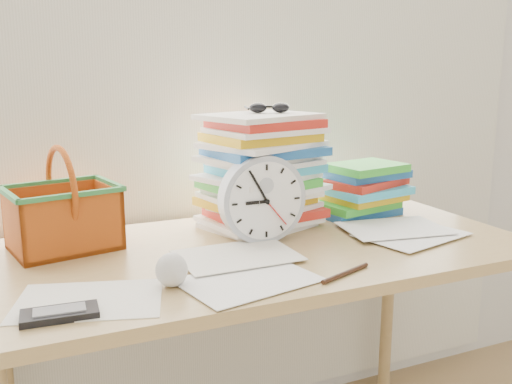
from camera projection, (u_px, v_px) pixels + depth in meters
name	position (u px, v px, depth m)	size (l,w,h in m)	color
curtain	(210.00, 36.00, 1.72)	(2.40, 0.01, 2.50)	silver
desk	(262.00, 273.00, 1.51)	(1.40, 0.70, 0.75)	#A2824C
paper_stack	(262.00, 171.00, 1.64)	(0.33, 0.27, 0.33)	white
clock	(262.00, 199.00, 1.50)	(0.24, 0.24, 0.05)	#A8AEBA
sunglasses	(269.00, 108.00, 1.63)	(0.13, 0.11, 0.03)	black
book_stack	(363.00, 189.00, 1.80)	(0.28, 0.21, 0.17)	white
basket	(62.00, 199.00, 1.44)	(0.26, 0.20, 0.26)	#BF5212
crumpled_ball	(171.00, 269.00, 1.21)	(0.07, 0.07, 0.07)	silver
pen	(345.00, 273.00, 1.28)	(0.01, 0.01, 0.16)	black
calculator	(60.00, 314.00, 1.06)	(0.14, 0.07, 0.01)	black
scattered_papers	(262.00, 243.00, 1.49)	(1.26, 0.42, 0.02)	white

